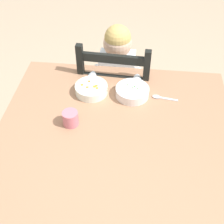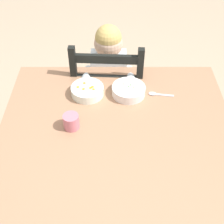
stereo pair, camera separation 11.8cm
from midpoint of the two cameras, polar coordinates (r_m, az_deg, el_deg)
The scene contains 8 objects.
ground_plane at distance 2.05m, azimuth 2.12°, elevation -17.06°, with size 8.00×8.00×0.00m, color tan.
dining_table at distance 1.55m, azimuth 2.70°, elevation -6.12°, with size 1.14×1.05×0.70m.
dining_chair at distance 2.08m, azimuth 2.41°, elevation 2.99°, with size 0.44×0.44×0.89m.
child_figure at distance 1.96m, azimuth 2.63°, elevation 6.95°, with size 0.32×0.31×0.93m.
bowl_of_peas at distance 1.66m, azimuth 5.81°, elevation 3.70°, with size 0.18×0.18×0.05m.
bowl_of_carrots at distance 1.67m, azimuth -1.81°, elevation 4.23°, with size 0.18×0.18×0.05m.
spoon at distance 1.68m, azimuth 10.88°, elevation 2.60°, with size 0.14×0.04×0.01m.
drinking_cup at distance 1.49m, azimuth -5.43°, elevation -1.25°, with size 0.08×0.08×0.07m, color #CE6F7F.
Camera 1 is at (0.09, -0.99, 1.79)m, focal length 49.54 mm.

